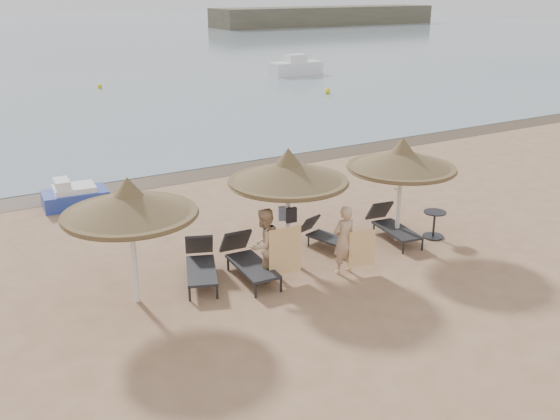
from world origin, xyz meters
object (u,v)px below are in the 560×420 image
(lounger_far_left, at_px, (201,263))
(person_right, at_px, (344,235))
(lounger_far_right, at_px, (391,224))
(side_table, at_px, (434,225))
(person_left, at_px, (264,239))
(lounger_near_left, at_px, (247,259))
(palapa_center, at_px, (288,172))
(pedal_boat, at_px, (74,196))
(palapa_left, at_px, (129,204))
(palapa_right, at_px, (402,159))
(lounger_near_right, at_px, (325,235))

(lounger_far_left, height_order, person_right, person_right)
(lounger_far_right, bearing_deg, lounger_far_left, -175.36)
(lounger_far_right, height_order, side_table, lounger_far_right)
(lounger_far_right, relative_size, person_left, 0.98)
(lounger_far_left, distance_m, lounger_far_right, 5.48)
(lounger_near_left, relative_size, person_right, 1.09)
(palapa_center, bearing_deg, lounger_far_left, 175.80)
(side_table, xyz_separation_m, pedal_boat, (-7.84, 7.57, -0.01))
(side_table, bearing_deg, lounger_near_left, 175.11)
(palapa_left, distance_m, lounger_far_left, 2.50)
(lounger_near_left, bearing_deg, person_left, -58.60)
(palapa_center, height_order, side_table, palapa_center)
(palapa_right, xyz_separation_m, person_left, (-4.26, -0.31, -1.23))
(palapa_center, relative_size, lounger_far_right, 1.45)
(lounger_far_left, bearing_deg, side_table, 13.44)
(pedal_boat, bearing_deg, side_table, -39.99)
(palapa_left, bearing_deg, person_left, -9.57)
(lounger_near_left, distance_m, pedal_boat, 7.49)
(lounger_near_left, height_order, pedal_boat, lounger_near_left)
(palapa_left, xyz_separation_m, side_table, (8.15, -0.53, -1.90))
(palapa_right, bearing_deg, lounger_far_right, 99.60)
(palapa_right, distance_m, person_left, 4.44)
(person_right, relative_size, pedal_boat, 0.98)
(palapa_left, bearing_deg, side_table, -3.74)
(side_table, distance_m, person_right, 3.54)
(lounger_near_left, distance_m, side_table, 5.50)
(lounger_near_left, xyz_separation_m, lounger_near_right, (2.55, 0.50, -0.09))
(palapa_left, xyz_separation_m, palapa_right, (7.16, -0.18, 0.00))
(palapa_left, relative_size, person_left, 1.40)
(lounger_near_left, bearing_deg, lounger_far_right, 4.58)
(lounger_near_right, xyz_separation_m, side_table, (2.92, -0.97, 0.02))
(palapa_center, distance_m, person_right, 1.99)
(palapa_left, distance_m, lounger_near_left, 3.24)
(side_table, distance_m, person_left, 5.30)
(palapa_left, height_order, pedal_boat, palapa_left)
(lounger_near_right, xyz_separation_m, lounger_far_right, (1.89, -0.42, 0.06))
(palapa_center, relative_size, palapa_right, 1.02)
(lounger_far_left, xyz_separation_m, pedal_boat, (-1.33, 6.72, -0.07))
(person_left, height_order, pedal_boat, person_left)
(palapa_right, bearing_deg, person_right, -159.42)
(palapa_right, bearing_deg, person_left, -175.87)
(lounger_near_left, xyz_separation_m, person_right, (2.04, -1.03, 0.56))
(lounger_near_right, bearing_deg, lounger_far_left, 166.04)
(lounger_near_right, relative_size, pedal_boat, 0.86)
(pedal_boat, bearing_deg, lounger_near_right, -49.30)
(palapa_center, height_order, pedal_boat, palapa_center)
(palapa_right, bearing_deg, lounger_far_left, 174.75)
(side_table, bearing_deg, lounger_near_right, 161.59)
(lounger_far_left, distance_m, side_table, 6.56)
(palapa_left, distance_m, side_table, 8.39)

